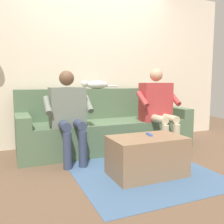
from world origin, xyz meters
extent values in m
plane|color=brown|center=(0.00, 0.60, 0.00)|extent=(8.00, 8.00, 0.00)
cube|color=beige|center=(0.00, -0.60, 1.25)|extent=(4.87, 0.06, 2.51)
cube|color=#516B4C|center=(0.00, 0.00, 0.21)|extent=(2.16, 0.61, 0.42)
cube|color=#516B4C|center=(0.00, -0.40, 0.44)|extent=(2.51, 0.18, 0.88)
cube|color=#516B4C|center=(-1.17, 0.00, 0.29)|extent=(0.17, 0.61, 0.58)
cube|color=#516B4C|center=(1.17, 0.00, 0.29)|extent=(0.17, 0.61, 0.58)
cube|color=#8C6B4C|center=(0.00, 1.04, 0.21)|extent=(0.78, 0.48, 0.41)
cube|color=#B23838|center=(-0.64, 0.19, 0.70)|extent=(0.45, 0.22, 0.55)
sphere|color=tan|center=(-0.64, 0.19, 1.08)|extent=(0.18, 0.18, 0.18)
cylinder|color=#C6B793|center=(-0.73, 0.38, 0.48)|extent=(0.11, 0.38, 0.11)
cylinder|color=#C6B793|center=(-0.55, 0.38, 0.48)|extent=(0.11, 0.38, 0.11)
cylinder|color=#C6B793|center=(-0.73, 0.57, 0.21)|extent=(0.10, 0.10, 0.42)
cylinder|color=#C6B793|center=(-0.55, 0.57, 0.21)|extent=(0.10, 0.10, 0.42)
cylinder|color=#B23838|center=(-0.91, 0.27, 0.75)|extent=(0.08, 0.27, 0.22)
cylinder|color=#B23838|center=(-0.38, 0.27, 0.75)|extent=(0.08, 0.27, 0.22)
cube|color=slate|center=(0.64, 0.16, 0.67)|extent=(0.43, 0.28, 0.49)
sphere|color=brown|center=(0.64, 0.16, 1.03)|extent=(0.19, 0.19, 0.19)
cylinder|color=#333D56|center=(0.55, 0.35, 0.48)|extent=(0.11, 0.37, 0.11)
cylinder|color=#333D56|center=(0.73, 0.35, 0.48)|extent=(0.11, 0.37, 0.11)
cylinder|color=#333D56|center=(0.55, 0.53, 0.21)|extent=(0.10, 0.10, 0.42)
cylinder|color=#333D56|center=(0.73, 0.53, 0.21)|extent=(0.10, 0.10, 0.42)
cylinder|color=slate|center=(0.39, 0.24, 0.71)|extent=(0.08, 0.27, 0.22)
cylinder|color=slate|center=(0.89, 0.24, 0.71)|extent=(0.08, 0.27, 0.22)
ellipsoid|color=silver|center=(0.04, -0.40, 0.94)|extent=(0.35, 0.14, 0.12)
sphere|color=silver|center=(0.24, -0.40, 0.96)|extent=(0.11, 0.11, 0.11)
cone|color=silver|center=(0.24, -0.42, 1.00)|extent=(0.04, 0.04, 0.03)
cone|color=silver|center=(0.24, -0.37, 1.00)|extent=(0.04, 0.04, 0.03)
cylinder|color=silver|center=(-0.19, -0.40, 0.92)|extent=(0.18, 0.03, 0.03)
cube|color=#3860B7|center=(-0.06, 0.98, 0.42)|extent=(0.06, 0.13, 0.02)
cube|color=#426084|center=(0.00, 0.89, 0.00)|extent=(1.47, 1.62, 0.01)
camera|label=1|loc=(1.32, 3.23, 0.99)|focal=39.62mm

